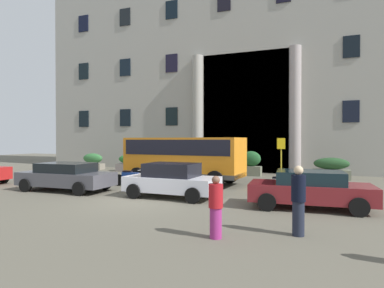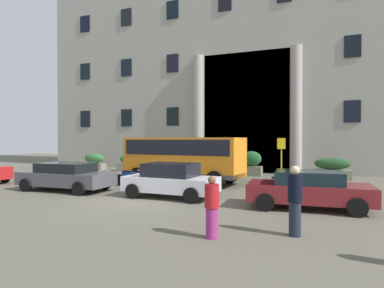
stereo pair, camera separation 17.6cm
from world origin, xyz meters
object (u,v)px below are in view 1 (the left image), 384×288
(orange_minibus, at_px, (184,156))
(pedestrian_man_crossing, at_px, (298,200))
(hedge_planter_entrance_left, at_px, (130,163))
(scooter_by_planter, at_px, (130,178))
(pedestrian_man_red_shirt, at_px, (216,207))
(hedge_planter_west, at_px, (331,169))
(parked_hatchback_near, at_px, (310,189))
(motorcycle_far_end, at_px, (282,185))
(bus_stop_sign, at_px, (281,155))
(hedge_planter_entrance_right, at_px, (93,162))
(parked_estate_mid, at_px, (172,180))
(motorcycle_near_kerb, at_px, (60,175))
(hedge_planter_far_west, at_px, (251,164))
(parked_sedan_far, at_px, (66,176))

(orange_minibus, bearing_deg, pedestrian_man_crossing, -47.35)
(hedge_planter_entrance_left, relative_size, scooter_by_planter, 0.97)
(pedestrian_man_red_shirt, bearing_deg, hedge_planter_west, -116.70)
(hedge_planter_entrance_left, bearing_deg, hedge_planter_west, 0.64)
(orange_minibus, relative_size, parked_hatchback_near, 1.56)
(pedestrian_man_red_shirt, bearing_deg, parked_hatchback_near, -128.77)
(orange_minibus, relative_size, hedge_planter_entrance_left, 3.32)
(motorcycle_far_end, distance_m, pedestrian_man_red_shirt, 6.91)
(bus_stop_sign, relative_size, parked_hatchback_near, 0.59)
(bus_stop_sign, bearing_deg, motorcycle_far_end, -83.70)
(hedge_planter_entrance_right, relative_size, parked_estate_mid, 0.48)
(bus_stop_sign, xyz_separation_m, scooter_by_planter, (-7.27, -4.01, -1.11))
(parked_estate_mid, bearing_deg, hedge_planter_west, 56.69)
(parked_estate_mid, relative_size, motorcycle_near_kerb, 1.92)
(hedge_planter_far_west, bearing_deg, hedge_planter_entrance_right, 179.78)
(hedge_planter_far_west, xyz_separation_m, hedge_planter_west, (5.02, -0.20, -0.16))
(hedge_planter_far_west, distance_m, motorcycle_near_kerb, 12.03)
(pedestrian_man_crossing, bearing_deg, scooter_by_planter, -0.83)
(bus_stop_sign, relative_size, motorcycle_near_kerb, 1.23)
(orange_minibus, distance_m, parked_sedan_far, 6.22)
(bus_stop_sign, relative_size, pedestrian_man_red_shirt, 1.63)
(hedge_planter_far_west, distance_m, hedge_planter_entrance_right, 13.04)
(hedge_planter_far_west, xyz_separation_m, motorcycle_near_kerb, (-9.26, -7.68, -0.34))
(parked_estate_mid, relative_size, pedestrian_man_crossing, 2.21)
(orange_minibus, distance_m, hedge_planter_far_west, 5.92)
(motorcycle_far_end, height_order, pedestrian_man_crossing, pedestrian_man_crossing)
(bus_stop_sign, relative_size, scooter_by_planter, 1.20)
(hedge_planter_west, relative_size, parked_sedan_far, 0.47)
(motorcycle_near_kerb, bearing_deg, bus_stop_sign, 31.60)
(parked_hatchback_near, xyz_separation_m, parked_sedan_far, (-10.98, 0.05, 0.00))
(orange_minibus, relative_size, parked_estate_mid, 1.70)
(hedge_planter_entrance_right, distance_m, pedestrian_man_crossing, 21.49)
(hedge_planter_entrance_right, bearing_deg, parked_sedan_far, -58.11)
(orange_minibus, xyz_separation_m, scooter_by_planter, (-2.19, -2.11, -1.08))
(parked_hatchback_near, distance_m, parked_sedan_far, 10.98)
(hedge_planter_entrance_right, bearing_deg, parked_hatchback_near, -29.81)
(hedge_planter_entrance_right, distance_m, parked_sedan_far, 11.43)
(parked_hatchback_near, distance_m, motorcycle_far_end, 2.57)
(motorcycle_near_kerb, bearing_deg, hedge_planter_entrance_right, 126.94)
(orange_minibus, relative_size, hedge_planter_west, 3.12)
(hedge_planter_west, height_order, hedge_planter_entrance_right, hedge_planter_west)
(parked_hatchback_near, relative_size, parked_estate_mid, 1.09)
(scooter_by_planter, relative_size, pedestrian_man_crossing, 1.17)
(hedge_planter_west, bearing_deg, bus_stop_sign, -131.04)
(hedge_planter_far_west, distance_m, hedge_planter_entrance_left, 9.25)
(parked_sedan_far, height_order, motorcycle_near_kerb, parked_sedan_far)
(orange_minibus, height_order, hedge_planter_far_west, orange_minibus)
(hedge_planter_far_west, xyz_separation_m, parked_sedan_far, (-7.00, -9.65, -0.10))
(parked_hatchback_near, relative_size, motorcycle_near_kerb, 2.09)
(parked_estate_mid, distance_m, parked_sedan_far, 5.49)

